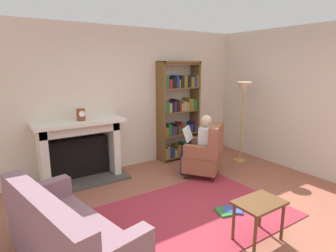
{
  "coord_description": "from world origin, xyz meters",
  "views": [
    {
      "loc": [
        -2.28,
        -2.38,
        2.01
      ],
      "look_at": [
        0.1,
        1.2,
        1.05
      ],
      "focal_mm": 29.69,
      "sensor_mm": 36.0,
      "label": 1
    }
  ],
  "objects": [
    {
      "name": "floor_lamp",
      "position": [
        2.08,
        1.43,
        1.41
      ],
      "size": [
        0.32,
        0.32,
        1.66
      ],
      "color": "#B7933F",
      "rests_on": "ground"
    },
    {
      "name": "seated_reader",
      "position": [
        0.88,
        1.32,
        0.62
      ],
      "size": [
        0.56,
        0.59,
        1.14
      ],
      "rotation": [
        0.0,
        0.0,
        3.77
      ],
      "color": "silver",
      "rests_on": "ground"
    },
    {
      "name": "armchair_reading",
      "position": [
        0.94,
        1.23,
        0.42
      ],
      "size": [
        0.88,
        0.88,
        0.97
      ],
      "rotation": [
        0.0,
        0.0,
        3.77
      ],
      "color": "#331E14",
      "rests_on": "ground"
    },
    {
      "name": "bookshelf",
      "position": [
        1.13,
        2.33,
        1.02
      ],
      "size": [
        0.92,
        0.32,
        2.07
      ],
      "color": "brown",
      "rests_on": "ground"
    },
    {
      "name": "side_wall_right",
      "position": [
        2.65,
        1.25,
        1.35
      ],
      "size": [
        0.1,
        5.2,
        2.7
      ],
      "primitive_type": "cube",
      "color": "beige",
      "rests_on": "ground"
    },
    {
      "name": "scattered_books",
      "position": [
        0.36,
        0.06,
        0.03
      ],
      "size": [
        0.42,
        0.34,
        0.03
      ],
      "color": "#267233",
      "rests_on": "area_rug"
    },
    {
      "name": "back_wall",
      "position": [
        0.0,
        2.55,
        1.35
      ],
      "size": [
        5.6,
        0.1,
        2.7
      ],
      "primitive_type": "cube",
      "color": "beige",
      "rests_on": "ground"
    },
    {
      "name": "sofa_floral",
      "position": [
        -1.77,
        0.2,
        0.32
      ],
      "size": [
        1.05,
        1.81,
        0.85
      ],
      "rotation": [
        0.0,
        0.0,
        1.77
      ],
      "color": "#805D69",
      "rests_on": "ground"
    },
    {
      "name": "area_rug",
      "position": [
        0.0,
        0.3,
        0.01
      ],
      "size": [
        2.4,
        1.8,
        0.01
      ],
      "primitive_type": "cube",
      "color": "#9E2B3A",
      "rests_on": "ground"
    },
    {
      "name": "side_table",
      "position": [
        0.18,
        -0.56,
        0.41
      ],
      "size": [
        0.56,
        0.39,
        0.49
      ],
      "color": "brown",
      "rests_on": "ground"
    },
    {
      "name": "ground",
      "position": [
        0.0,
        0.0,
        0.0
      ],
      "size": [
        14.0,
        14.0,
        0.0
      ],
      "primitive_type": "plane",
      "color": "#975441"
    },
    {
      "name": "fireplace",
      "position": [
        -1.01,
        2.3,
        0.58
      ],
      "size": [
        1.51,
        0.64,
        1.09
      ],
      "color": "#4C4742",
      "rests_on": "ground"
    },
    {
      "name": "mantel_clock",
      "position": [
        -0.98,
        2.2,
        1.19
      ],
      "size": [
        0.14,
        0.14,
        0.2
      ],
      "color": "brown",
      "rests_on": "fireplace"
    }
  ]
}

